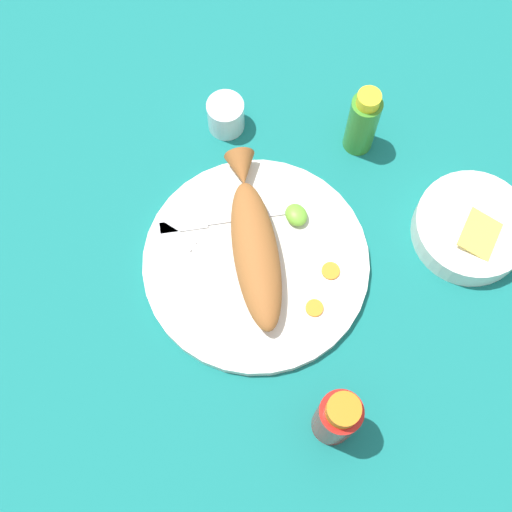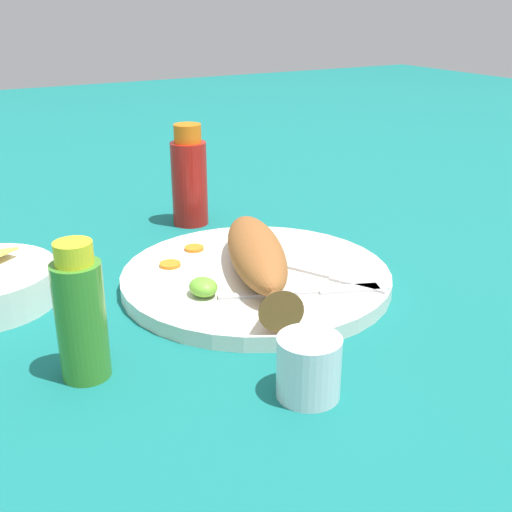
{
  "view_description": "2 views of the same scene",
  "coord_description": "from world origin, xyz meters",
  "px_view_note": "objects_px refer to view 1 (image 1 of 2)",
  "views": [
    {
      "loc": [
        0.3,
        -0.17,
        0.98
      ],
      "look_at": [
        0.0,
        0.0,
        0.04
      ],
      "focal_mm": 50.0,
      "sensor_mm": 36.0,
      "label": 1
    },
    {
      "loc": [
        -0.63,
        0.35,
        0.33
      ],
      "look_at": [
        0.0,
        0.0,
        0.04
      ],
      "focal_mm": 45.0,
      "sensor_mm": 36.0,
      "label": 2
    }
  ],
  "objects_px": {
    "fried_fish": "(254,244)",
    "fork_near": "(199,250)",
    "hot_sauce_bottle_red": "(337,418)",
    "guacamole_bowl": "(471,227)",
    "fork_far": "(214,221)",
    "main_plate": "(256,263)",
    "salt_cup": "(226,117)",
    "hot_sauce_bottle_green": "(363,122)"
  },
  "relations": [
    {
      "from": "fried_fish",
      "to": "guacamole_bowl",
      "type": "distance_m",
      "value": 0.32
    },
    {
      "from": "hot_sauce_bottle_green",
      "to": "salt_cup",
      "type": "distance_m",
      "value": 0.21
    },
    {
      "from": "main_plate",
      "to": "fork_near",
      "type": "distance_m",
      "value": 0.09
    },
    {
      "from": "fork_far",
      "to": "hot_sauce_bottle_red",
      "type": "distance_m",
      "value": 0.34
    },
    {
      "from": "fried_fish",
      "to": "salt_cup",
      "type": "xyz_separation_m",
      "value": [
        -0.21,
        0.07,
        -0.02
      ]
    },
    {
      "from": "fried_fish",
      "to": "fork_far",
      "type": "bearing_deg",
      "value": -135.69
    },
    {
      "from": "hot_sauce_bottle_red",
      "to": "guacamole_bowl",
      "type": "height_order",
      "value": "hot_sauce_bottle_red"
    },
    {
      "from": "guacamole_bowl",
      "to": "fork_near",
      "type": "bearing_deg",
      "value": -114.61
    },
    {
      "from": "fried_fish",
      "to": "fork_far",
      "type": "height_order",
      "value": "fried_fish"
    },
    {
      "from": "main_plate",
      "to": "guacamole_bowl",
      "type": "bearing_deg",
      "value": 69.43
    },
    {
      "from": "fried_fish",
      "to": "hot_sauce_bottle_red",
      "type": "bearing_deg",
      "value": 14.04
    },
    {
      "from": "fried_fish",
      "to": "fork_near",
      "type": "height_order",
      "value": "fried_fish"
    },
    {
      "from": "main_plate",
      "to": "guacamole_bowl",
      "type": "relative_size",
      "value": 1.96
    },
    {
      "from": "hot_sauce_bottle_red",
      "to": "guacamole_bowl",
      "type": "relative_size",
      "value": 0.92
    },
    {
      "from": "fork_far",
      "to": "hot_sauce_bottle_red",
      "type": "height_order",
      "value": "hot_sauce_bottle_red"
    },
    {
      "from": "hot_sauce_bottle_green",
      "to": "fried_fish",
      "type": "bearing_deg",
      "value": -70.4
    },
    {
      "from": "main_plate",
      "to": "fork_near",
      "type": "relative_size",
      "value": 1.93
    },
    {
      "from": "fork_near",
      "to": "salt_cup",
      "type": "relative_size",
      "value": 2.97
    },
    {
      "from": "hot_sauce_bottle_red",
      "to": "hot_sauce_bottle_green",
      "type": "bearing_deg",
      "value": 143.07
    },
    {
      "from": "fried_fish",
      "to": "salt_cup",
      "type": "distance_m",
      "value": 0.22
    },
    {
      "from": "salt_cup",
      "to": "guacamole_bowl",
      "type": "bearing_deg",
      "value": 33.33
    },
    {
      "from": "fried_fish",
      "to": "main_plate",
      "type": "bearing_deg",
      "value": 0.0
    },
    {
      "from": "guacamole_bowl",
      "to": "hot_sauce_bottle_red",
      "type": "bearing_deg",
      "value": -66.76
    },
    {
      "from": "fried_fish",
      "to": "fork_far",
      "type": "xyz_separation_m",
      "value": [
        -0.07,
        -0.03,
        -0.02
      ]
    },
    {
      "from": "hot_sauce_bottle_red",
      "to": "main_plate",
      "type": "bearing_deg",
      "value": 174.39
    },
    {
      "from": "hot_sauce_bottle_red",
      "to": "hot_sauce_bottle_green",
      "type": "relative_size",
      "value": 1.16
    },
    {
      "from": "salt_cup",
      "to": "fork_near",
      "type": "bearing_deg",
      "value": -38.96
    },
    {
      "from": "main_plate",
      "to": "fried_fish",
      "type": "height_order",
      "value": "fried_fish"
    },
    {
      "from": "fork_far",
      "to": "main_plate",
      "type": "bearing_deg",
      "value": 126.93
    },
    {
      "from": "fork_near",
      "to": "hot_sauce_bottle_green",
      "type": "bearing_deg",
      "value": -109.37
    },
    {
      "from": "hot_sauce_bottle_red",
      "to": "salt_cup",
      "type": "xyz_separation_m",
      "value": [
        -0.48,
        0.1,
        -0.05
      ]
    },
    {
      "from": "fork_near",
      "to": "hot_sauce_bottle_green",
      "type": "distance_m",
      "value": 0.31
    },
    {
      "from": "hot_sauce_bottle_green",
      "to": "main_plate",
      "type": "bearing_deg",
      "value": -67.52
    },
    {
      "from": "hot_sauce_bottle_red",
      "to": "fork_near",
      "type": "bearing_deg",
      "value": -172.51
    },
    {
      "from": "salt_cup",
      "to": "guacamole_bowl",
      "type": "xyz_separation_m",
      "value": [
        0.34,
        0.22,
        -0.0
      ]
    },
    {
      "from": "fork_near",
      "to": "fork_far",
      "type": "distance_m",
      "value": 0.05
    },
    {
      "from": "fried_fish",
      "to": "salt_cup",
      "type": "bearing_deg",
      "value": -177.55
    },
    {
      "from": "fork_near",
      "to": "fork_far",
      "type": "relative_size",
      "value": 0.96
    },
    {
      "from": "fork_far",
      "to": "hot_sauce_bottle_green",
      "type": "bearing_deg",
      "value": -155.87
    },
    {
      "from": "salt_cup",
      "to": "fork_far",
      "type": "bearing_deg",
      "value": -34.66
    },
    {
      "from": "fried_fish",
      "to": "fork_far",
      "type": "distance_m",
      "value": 0.08
    },
    {
      "from": "fork_near",
      "to": "hot_sauce_bottle_red",
      "type": "bearing_deg",
      "value": 159.84
    }
  ]
}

